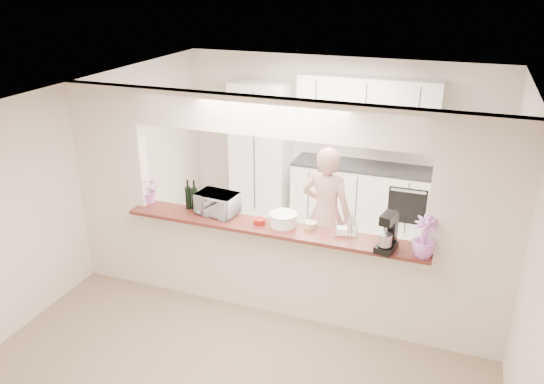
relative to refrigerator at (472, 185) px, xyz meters
The scene contains 19 objects.
floor 3.46m from the refrigerator, 127.72° to the right, with size 6.00×6.00×0.00m, color gray.
tile_overlay 2.48m from the refrigerator, 151.78° to the right, with size 5.00×2.90×0.01m, color beige.
partition 3.41m from the refrigerator, 127.72° to the right, with size 5.00×0.15×2.50m.
bar_counter 3.37m from the refrigerator, 127.68° to the right, with size 3.40×0.38×1.09m.
kitchen_cabinets 2.24m from the refrigerator, behind, with size 3.15×0.62×2.25m.
refrigerator is the anchor object (origin of this frame).
flower_left 4.50m from the refrigerator, 144.54° to the right, with size 0.31×0.27×0.35m, color #ED7DE1.
wine_bottle_a 4.08m from the refrigerator, 140.52° to the right, with size 0.07×0.07×0.36m.
wine_bottle_b 4.01m from the refrigerator, 139.77° to the right, with size 0.07×0.07×0.36m.
toaster_oven 3.80m from the refrigerator, 136.61° to the right, with size 0.46×0.31×0.25m, color #BCBCC1.
serving_bowls 3.80m from the refrigerator, 136.61° to the right, with size 0.30×0.30×0.22m, color white.
plate_stack_a 3.28m from the refrigerator, 126.66° to the right, with size 0.31×0.31×0.14m.
plate_stack_b 3.28m from the refrigerator, 126.66° to the right, with size 0.28×0.28×0.10m.
red_bowl 3.48m from the refrigerator, 129.38° to the right, with size 0.13×0.13×0.06m, color maroon.
tan_bowl 3.07m from the refrigerator, 122.70° to the right, with size 0.14×0.14×0.06m, color tan.
utensil_caddy 2.90m from the refrigerator, 115.68° to the right, with size 0.26×0.18×0.23m.
stand_mixer 2.93m from the refrigerator, 105.97° to the right, with size 0.22×0.30×0.40m.
flower_right 2.87m from the refrigerator, 99.13° to the right, with size 0.23×0.23×0.42m, color #D170CC.
person 2.40m from the refrigerator, 135.17° to the right, with size 0.63×0.41×1.73m, color tan.
Camera 1 is at (1.79, -4.91, 3.65)m, focal length 35.00 mm.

